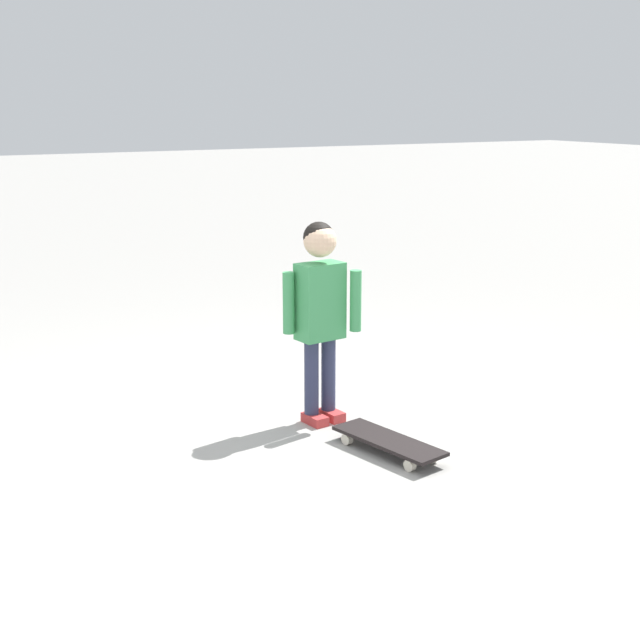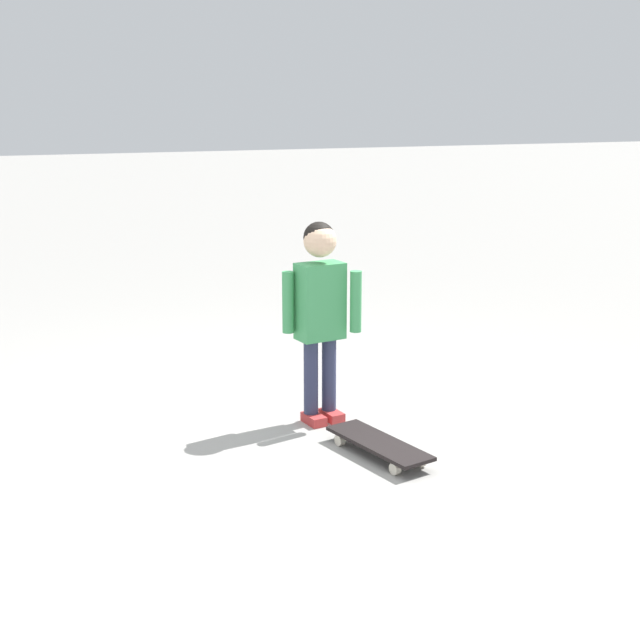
# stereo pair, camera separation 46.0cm
# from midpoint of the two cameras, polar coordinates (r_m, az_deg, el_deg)

# --- Properties ---
(ground_plane) EXTENTS (50.00, 50.00, 0.00)m
(ground_plane) POSITION_cam_midpoint_polar(r_m,az_deg,el_deg) (4.38, -5.97, -8.42)
(ground_plane) COLOR gray
(child_person) EXTENTS (0.21, 0.39, 1.06)m
(child_person) POSITION_cam_midpoint_polar(r_m,az_deg,el_deg) (4.58, -2.86, 1.25)
(child_person) COLOR #2D3351
(child_person) RESTS_ON ground
(skateboard) EXTENTS (0.64, 0.31, 0.07)m
(skateboard) POSITION_cam_midpoint_polar(r_m,az_deg,el_deg) (4.32, 1.36, -7.86)
(skateboard) COLOR black
(skateboard) RESTS_ON ground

